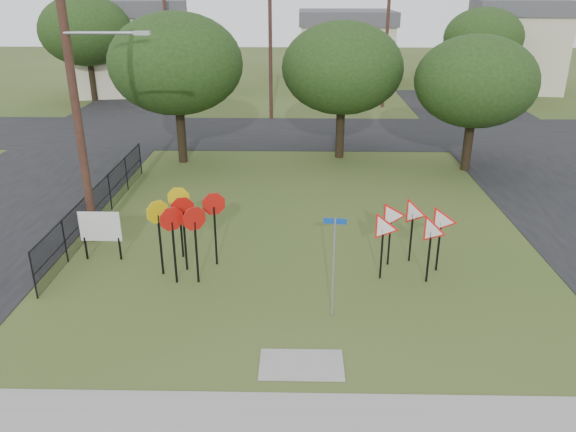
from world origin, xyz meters
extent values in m
plane|color=#35491B|center=(0.00, 0.00, 0.00)|extent=(140.00, 140.00, 0.00)
cube|color=gray|center=(0.00, -4.20, 0.01)|extent=(30.00, 1.60, 0.02)
cube|color=black|center=(-12.00, 10.00, 0.01)|extent=(8.00, 50.00, 0.02)
cube|color=black|center=(12.00, 10.00, 0.01)|extent=(8.00, 50.00, 0.02)
cube|color=black|center=(0.00, 20.00, 0.01)|extent=(60.00, 8.00, 0.02)
cube|color=gray|center=(0.00, -2.40, 0.01)|extent=(2.00, 1.20, 0.02)
cylinder|color=#A0A3A8|center=(0.83, -0.21, 1.44)|extent=(0.06, 0.06, 2.87)
cube|color=#0D3D96|center=(0.83, -0.21, 2.80)|extent=(0.59, 0.08, 0.15)
cube|color=black|center=(-3.62, 2.37, 0.99)|extent=(0.06, 0.06, 1.98)
cube|color=black|center=(-2.73, 2.76, 0.99)|extent=(0.06, 0.06, 1.98)
cube|color=black|center=(-3.13, 1.57, 0.99)|extent=(0.06, 0.06, 1.98)
cube|color=black|center=(-4.32, 2.07, 0.99)|extent=(0.06, 0.06, 1.98)
cube|color=black|center=(-3.92, 3.26, 0.99)|extent=(0.06, 0.06, 1.98)
cube|color=black|center=(-3.78, 1.54, 0.99)|extent=(0.06, 0.06, 1.98)
cube|color=black|center=(2.42, 1.93, 0.83)|extent=(0.06, 0.06, 1.66)
cube|color=black|center=(3.80, 1.75, 0.83)|extent=(0.06, 0.06, 1.66)
cube|color=black|center=(2.79, 2.85, 0.83)|extent=(0.06, 0.06, 1.66)
cube|color=black|center=(3.53, 3.13, 0.83)|extent=(0.06, 0.06, 1.66)
cube|color=black|center=(4.26, 2.48, 0.83)|extent=(0.06, 0.06, 1.66)
cube|color=black|center=(-7.04, 3.03, 0.39)|extent=(0.06, 0.06, 0.78)
cube|color=black|center=(-5.93, 3.03, 0.39)|extent=(0.06, 0.06, 0.78)
cube|color=silver|center=(-6.48, 3.03, 1.17)|extent=(1.34, 0.05, 1.01)
cylinder|color=#44291F|center=(-7.30, 4.50, 5.00)|extent=(0.28, 0.28, 10.00)
cylinder|color=#A0A3A8|center=(-6.10, 4.40, 7.00)|extent=(2.40, 0.10, 0.10)
cube|color=#A0A3A8|center=(-4.90, 4.40, 7.00)|extent=(0.50, 0.18, 0.12)
cylinder|color=#44291F|center=(-2.00, 24.00, 4.50)|extent=(0.24, 0.24, 9.00)
cylinder|color=#44291F|center=(6.00, 28.00, 4.25)|extent=(0.24, 0.24, 8.50)
cylinder|color=#44291F|center=(-10.00, 30.00, 4.50)|extent=(0.24, 0.24, 9.00)
cylinder|color=black|center=(-7.60, 0.50, 0.75)|extent=(0.05, 0.05, 1.50)
cylinder|color=black|center=(-7.60, 2.80, 0.75)|extent=(0.05, 0.05, 1.50)
cylinder|color=black|center=(-7.60, 5.10, 0.75)|extent=(0.05, 0.05, 1.50)
cylinder|color=black|center=(-7.60, 7.40, 0.75)|extent=(0.05, 0.05, 1.50)
cylinder|color=black|center=(-7.60, 9.70, 0.75)|extent=(0.05, 0.05, 1.50)
cylinder|color=black|center=(-7.60, 12.00, 0.75)|extent=(0.05, 0.05, 1.50)
cube|color=black|center=(-7.60, 6.25, 1.46)|extent=(0.03, 11.50, 0.03)
cube|color=black|center=(-7.60, 6.25, 0.75)|extent=(0.03, 11.50, 0.03)
cube|color=black|center=(-7.60, 6.25, 0.75)|extent=(0.01, 11.50, 1.50)
cube|color=beige|center=(-14.00, 34.00, 3.00)|extent=(10.08, 8.46, 6.00)
cube|color=#4A4A4F|center=(-14.00, 34.00, 6.60)|extent=(10.58, 8.88, 1.20)
cube|color=beige|center=(4.00, 40.00, 2.50)|extent=(8.00, 8.00, 5.00)
cube|color=#4A4A4F|center=(4.00, 40.00, 5.60)|extent=(8.40, 8.40, 1.20)
cube|color=beige|center=(18.00, 36.00, 3.00)|extent=(7.91, 7.91, 6.00)
cube|color=#4A4A4F|center=(18.00, 36.00, 6.60)|extent=(8.30, 8.30, 1.20)
cylinder|color=black|center=(-6.00, 14.00, 1.31)|extent=(0.44, 0.44, 2.62)
ellipsoid|color=black|center=(-6.00, 14.00, 4.87)|extent=(6.40, 6.40, 4.80)
cylinder|color=black|center=(2.00, 15.00, 1.22)|extent=(0.44, 0.44, 2.45)
ellipsoid|color=black|center=(2.00, 15.00, 4.55)|extent=(6.00, 6.00, 4.50)
cylinder|color=black|center=(8.00, 13.00, 1.14)|extent=(0.44, 0.44, 2.27)
ellipsoid|color=black|center=(8.00, 13.00, 4.23)|extent=(5.60, 5.60, 4.20)
cylinder|color=black|center=(-16.00, 30.00, 1.40)|extent=(0.44, 0.44, 2.80)
ellipsoid|color=black|center=(-16.00, 30.00, 5.18)|extent=(6.80, 6.80, 5.10)
cylinder|color=black|center=(14.00, 32.00, 1.22)|extent=(0.44, 0.44, 2.45)
ellipsoid|color=black|center=(14.00, 32.00, 4.55)|extent=(6.00, 6.00, 4.50)
camera|label=1|loc=(-0.09, -13.35, 8.38)|focal=35.00mm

